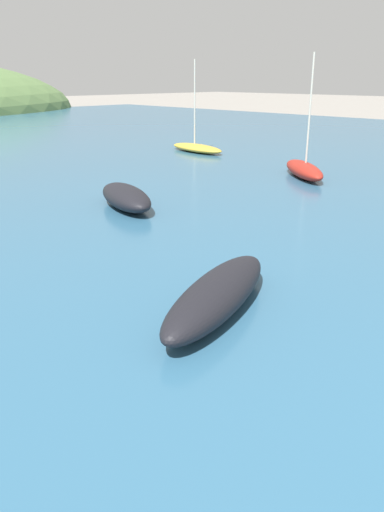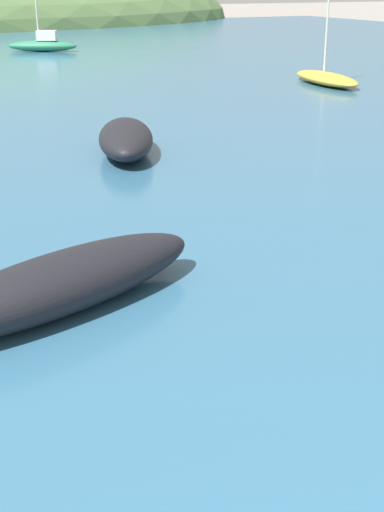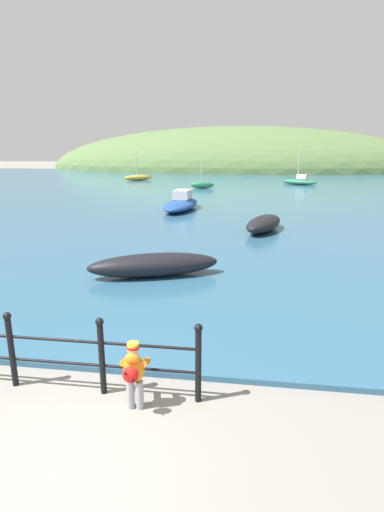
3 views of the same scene
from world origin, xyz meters
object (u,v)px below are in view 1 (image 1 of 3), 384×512
Objects in this scene: boat_far_left at (304,169)px; boat_blue_hull at (197,148)px; boat_twin_mast at (126,197)px; boat_far_right at (218,294)px.

boat_blue_hull is (2.02, 7.92, -0.10)m from boat_far_left.
boat_twin_mast is (-7.87, 0.97, 0.01)m from boat_far_left.
boat_blue_hull reaches higher than boat_twin_mast.
boat_far_right is (-13.08, -13.63, 0.10)m from boat_blue_hull.
boat_far_right is at bearing -133.83° from boat_blue_hull.
boat_blue_hull reaches higher than boat_far_right.
boat_twin_mast is at bearing 64.45° from boat_far_right.
boat_far_left reaches higher than boat_twin_mast.
boat_blue_hull is at bearing 35.09° from boat_twin_mast.
boat_twin_mast is 7.41m from boat_far_right.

